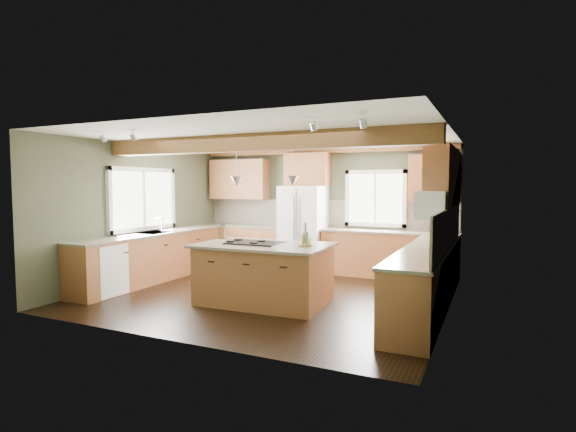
% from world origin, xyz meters
% --- Properties ---
extents(floor, '(5.60, 5.60, 0.00)m').
position_xyz_m(floor, '(0.00, 0.00, 0.00)').
color(floor, black).
rests_on(floor, ground).
extents(ceiling, '(5.60, 5.60, 0.00)m').
position_xyz_m(ceiling, '(0.00, 0.00, 2.60)').
color(ceiling, silver).
rests_on(ceiling, wall_back).
extents(wall_back, '(5.60, 0.00, 5.60)m').
position_xyz_m(wall_back, '(0.00, 2.50, 1.30)').
color(wall_back, '#454D36').
rests_on(wall_back, ground).
extents(wall_left, '(0.00, 5.00, 5.00)m').
position_xyz_m(wall_left, '(-2.80, 0.00, 1.30)').
color(wall_left, '#454D36').
rests_on(wall_left, ground).
extents(wall_right, '(0.00, 5.00, 5.00)m').
position_xyz_m(wall_right, '(2.80, 0.00, 1.30)').
color(wall_right, '#454D36').
rests_on(wall_right, ground).
extents(ceiling_beam, '(5.55, 0.26, 0.26)m').
position_xyz_m(ceiling_beam, '(0.00, -0.55, 2.47)').
color(ceiling_beam, '#533517').
rests_on(ceiling_beam, ceiling).
extents(soffit_trim, '(5.55, 0.20, 0.10)m').
position_xyz_m(soffit_trim, '(0.00, 2.40, 2.54)').
color(soffit_trim, '#533517').
rests_on(soffit_trim, ceiling).
extents(backsplash_back, '(5.58, 0.03, 0.58)m').
position_xyz_m(backsplash_back, '(0.00, 2.48, 1.21)').
color(backsplash_back, brown).
rests_on(backsplash_back, wall_back).
extents(backsplash_right, '(0.03, 3.70, 0.58)m').
position_xyz_m(backsplash_right, '(2.78, 0.05, 1.21)').
color(backsplash_right, brown).
rests_on(backsplash_right, wall_right).
extents(base_cab_back_left, '(2.02, 0.60, 0.88)m').
position_xyz_m(base_cab_back_left, '(-1.79, 2.20, 0.44)').
color(base_cab_back_left, brown).
rests_on(base_cab_back_left, floor).
extents(counter_back_left, '(2.06, 0.64, 0.04)m').
position_xyz_m(counter_back_left, '(-1.79, 2.20, 0.90)').
color(counter_back_left, brown).
rests_on(counter_back_left, base_cab_back_left).
extents(base_cab_back_right, '(2.62, 0.60, 0.88)m').
position_xyz_m(base_cab_back_right, '(1.49, 2.20, 0.44)').
color(base_cab_back_right, brown).
rests_on(base_cab_back_right, floor).
extents(counter_back_right, '(2.66, 0.64, 0.04)m').
position_xyz_m(counter_back_right, '(1.49, 2.20, 0.90)').
color(counter_back_right, brown).
rests_on(counter_back_right, base_cab_back_right).
extents(base_cab_left, '(0.60, 3.70, 0.88)m').
position_xyz_m(base_cab_left, '(-2.50, 0.05, 0.44)').
color(base_cab_left, brown).
rests_on(base_cab_left, floor).
extents(counter_left, '(0.64, 3.74, 0.04)m').
position_xyz_m(counter_left, '(-2.50, 0.05, 0.90)').
color(counter_left, brown).
rests_on(counter_left, base_cab_left).
extents(base_cab_right, '(0.60, 3.70, 0.88)m').
position_xyz_m(base_cab_right, '(2.50, 0.05, 0.44)').
color(base_cab_right, brown).
rests_on(base_cab_right, floor).
extents(counter_right, '(0.64, 3.74, 0.04)m').
position_xyz_m(counter_right, '(2.50, 0.05, 0.90)').
color(counter_right, brown).
rests_on(counter_right, base_cab_right).
extents(upper_cab_back_left, '(1.40, 0.35, 0.90)m').
position_xyz_m(upper_cab_back_left, '(-1.99, 2.33, 1.95)').
color(upper_cab_back_left, brown).
rests_on(upper_cab_back_left, wall_back).
extents(upper_cab_over_fridge, '(0.96, 0.35, 0.70)m').
position_xyz_m(upper_cab_over_fridge, '(-0.30, 2.33, 2.15)').
color(upper_cab_over_fridge, brown).
rests_on(upper_cab_over_fridge, wall_back).
extents(upper_cab_right, '(0.35, 2.20, 0.90)m').
position_xyz_m(upper_cab_right, '(2.62, 0.90, 1.95)').
color(upper_cab_right, brown).
rests_on(upper_cab_right, wall_right).
extents(upper_cab_back_corner, '(0.90, 0.35, 0.90)m').
position_xyz_m(upper_cab_back_corner, '(2.30, 2.33, 1.95)').
color(upper_cab_back_corner, brown).
rests_on(upper_cab_back_corner, wall_back).
extents(window_left, '(0.04, 1.60, 1.05)m').
position_xyz_m(window_left, '(-2.78, 0.05, 1.55)').
color(window_left, white).
rests_on(window_left, wall_left).
extents(window_back, '(1.10, 0.04, 1.00)m').
position_xyz_m(window_back, '(1.15, 2.48, 1.55)').
color(window_back, white).
rests_on(window_back, wall_back).
extents(sink, '(0.50, 0.65, 0.03)m').
position_xyz_m(sink, '(-2.50, 0.05, 0.91)').
color(sink, '#262628').
rests_on(sink, counter_left).
extents(faucet, '(0.02, 0.02, 0.28)m').
position_xyz_m(faucet, '(-2.32, 0.05, 1.05)').
color(faucet, '#B2B2B7').
rests_on(faucet, sink).
extents(dishwasher, '(0.60, 0.60, 0.84)m').
position_xyz_m(dishwasher, '(-2.49, -1.25, 0.43)').
color(dishwasher, white).
rests_on(dishwasher, floor).
extents(oven, '(0.60, 0.72, 0.84)m').
position_xyz_m(oven, '(2.49, -1.25, 0.43)').
color(oven, white).
rests_on(oven, floor).
extents(microwave, '(0.40, 0.70, 0.38)m').
position_xyz_m(microwave, '(2.58, -0.05, 1.55)').
color(microwave, white).
rests_on(microwave, wall_right).
extents(pendant_left, '(0.18, 0.18, 0.16)m').
position_xyz_m(pendant_left, '(-0.30, -0.57, 1.88)').
color(pendant_left, '#B2B2B7').
rests_on(pendant_left, ceiling).
extents(pendant_right, '(0.18, 0.18, 0.16)m').
position_xyz_m(pendant_right, '(0.64, -0.53, 1.88)').
color(pendant_right, '#B2B2B7').
rests_on(pendant_right, ceiling).
extents(refrigerator, '(0.90, 0.74, 1.80)m').
position_xyz_m(refrigerator, '(-0.30, 2.12, 0.90)').
color(refrigerator, white).
rests_on(refrigerator, floor).
extents(island, '(1.93, 1.22, 0.88)m').
position_xyz_m(island, '(0.17, -0.55, 0.44)').
color(island, brown).
rests_on(island, floor).
extents(island_top, '(2.06, 1.35, 0.04)m').
position_xyz_m(island_top, '(0.17, -0.55, 0.90)').
color(island_top, brown).
rests_on(island_top, island).
extents(cooktop, '(0.84, 0.58, 0.02)m').
position_xyz_m(cooktop, '(0.01, -0.55, 0.93)').
color(cooktop, black).
rests_on(cooktop, island_top).
extents(knife_block, '(0.13, 0.10, 0.21)m').
position_xyz_m(knife_block, '(-0.75, -0.28, 1.02)').
color(knife_block, brown).
rests_on(knife_block, island_top).
extents(utensil_crock, '(0.12, 0.12, 0.15)m').
position_xyz_m(utensil_crock, '(0.68, -0.15, 0.99)').
color(utensil_crock, '#474038').
rests_on(utensil_crock, island_top).
extents(bottle_tray, '(0.22, 0.22, 0.20)m').
position_xyz_m(bottle_tray, '(0.84, -0.51, 1.02)').
color(bottle_tray, brown).
rests_on(bottle_tray, island_top).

